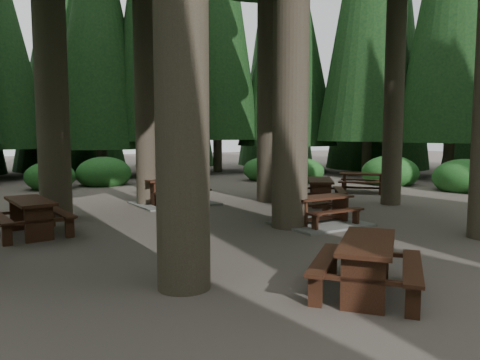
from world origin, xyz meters
name	(u,v)px	position (x,y,z in m)	size (l,w,h in m)	color
ground	(263,231)	(0.00, 0.00, 0.00)	(80.00, 80.00, 0.00)	#4C453E
picnic_table_a	(321,215)	(1.63, 0.13, 0.23)	(2.27, 1.97, 0.70)	gray
picnic_table_b	(30,212)	(-4.81, 1.70, 0.52)	(1.83, 2.10, 0.79)	#351410
picnic_table_c	(174,195)	(-0.70, 4.76, 0.28)	(2.63, 2.29, 0.80)	gray
picnic_table_d	(362,180)	(6.59, 4.75, 0.47)	(2.11, 2.09, 0.71)	#351410
picnic_table_e	(367,258)	(-0.56, -4.28, 0.51)	(2.25, 2.26, 0.77)	#351410
picnic_table_f	(320,188)	(3.40, 2.80, 0.53)	(2.20, 2.33, 0.79)	#351410
shrub_ring	(275,207)	(0.70, 0.75, 0.40)	(23.86, 24.64, 1.49)	#245F20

